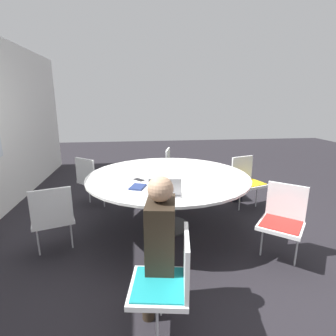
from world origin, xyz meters
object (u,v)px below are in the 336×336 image
Objects in this scene: chair_0 at (168,278)px; chair_3 at (174,167)px; chair_1 at (283,217)px; chair_5 at (52,215)px; person_0 at (159,237)px; cell_phone at (139,180)px; handbag at (234,191)px; spiral_notebook at (138,187)px; chair_4 at (92,178)px; chair_2 at (247,179)px; laptop at (165,191)px.

chair_3 is (3.18, -0.52, 0.00)m from chair_0.
chair_1 and chair_5 have the same top height.
chair_1 is at bearing -57.75° from person_0.
cell_phone is 0.42× the size of handbag.
chair_3 is at bearing 63.97° from handbag.
chair_1 is at bearing -26.82° from chair_5.
chair_4 is at bearing 28.36° from spiral_notebook.
chair_3 is at bearing -59.04° from chair_2.
chair_5 reaches higher than cell_phone.
chair_1 reaches higher than spiral_notebook.
laptop is 0.66m from cell_phone.
laptop is 2.44× the size of cell_phone.
chair_4 is 3.38× the size of spiral_notebook.
chair_4 is 1.99m from laptop.
person_0 is at bearing 146.91° from handbag.
chair_5 is (-1.06, 2.72, 0.00)m from chair_2.
person_0 is 4.79× the size of spiral_notebook.
laptop is 0.42m from spiral_notebook.
chair_4 is 2.57m from person_0.
person_0 is at bearing -59.73° from chair_5.
chair_5 is at bearing 57.88° from person_0.
person_0 is (-2.93, 0.56, 0.20)m from chair_3.
chair_0 is 2.28× the size of laptop.
spiral_notebook is 0.69× the size of handbag.
chair_2 is at bearing 32.46° from chair_4.
handbag is (0.03, -2.48, -0.35)m from chair_4.
chair_1 is 2.33× the size of handbag.
chair_4 is 2.28× the size of laptop.
spiral_notebook is at bearing 10.74° from chair_2.
chair_4 is at bearing -27.15° from chair_2.
handbag is (0.39, 0.04, -0.35)m from chair_2.
laptop reaches higher than chair_4.
spiral_notebook is at bearing 176.32° from cell_phone.
chair_1 is at bearing -115.28° from cell_phone.
laptop reaches higher than chair_0.
spiral_notebook is (1.03, 0.15, 0.07)m from person_0.
chair_3 is 0.71× the size of person_0.
chair_2 is 2.54m from chair_4.
cell_phone is at bearing -56.93° from laptop.
chair_4 and chair_5 have the same top height.
chair_5 is 0.99m from spiral_notebook.
chair_4 is at bearing 29.64° from person_0.
chair_1 is 1.55m from person_0.
chair_4 is 5.56× the size of cell_phone.
handbag is at bearing -23.86° from person_0.
spiral_notebook is 2.32m from handbag.
person_0 reaches higher than chair_3.
chair_1 is 1.87m from handbag.
chair_4 is (-0.53, 1.45, 0.00)m from chair_3.
handbag is at bearing -20.67° from chair_0.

